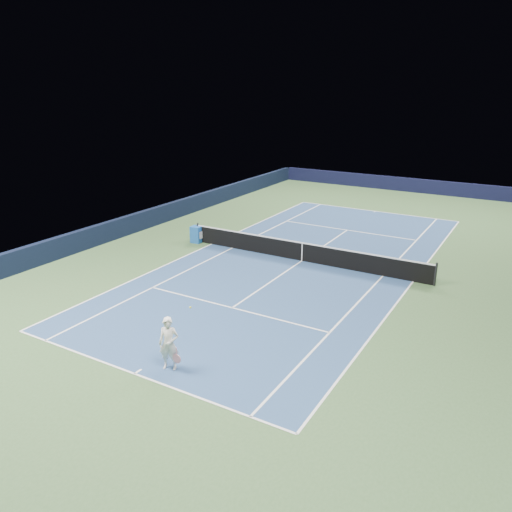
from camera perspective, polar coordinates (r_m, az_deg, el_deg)
The scene contains 18 objects.
ground at distance 24.99m, azimuth 5.26°, elevation -0.57°, with size 40.00×40.00×0.00m, color #37562E.
wall_far at distance 43.09m, azimuth 16.74°, elevation 7.83°, with size 22.00×0.35×1.10m, color black.
wall_left at distance 30.76m, azimuth -13.29°, elevation 3.84°, with size 0.35×40.00×1.10m, color black.
court_surface at distance 24.99m, azimuth 5.26°, elevation -0.56°, with size 10.97×23.77×0.01m, color navy.
baseline_far at distance 35.70m, azimuth 13.48°, elevation 5.01°, with size 10.97×0.08×0.00m, color white.
baseline_near at distance 16.04m, azimuth -13.71°, elevation -12.94°, with size 10.97×0.08×0.00m, color white.
sideline_doubles_right at distance 23.38m, azimuth 17.51°, elevation -2.80°, with size 0.08×23.77×0.00m, color white.
sideline_doubles_left at distance 27.62m, azimuth -5.08°, elevation 1.38°, with size 0.08×23.77×0.00m, color white.
sideline_singles_right at distance 23.67m, azimuth 14.30°, elevation -2.22°, with size 0.08×23.77×0.00m, color white.
sideline_singles_left at distance 26.88m, azimuth -2.69°, elevation 0.94°, with size 0.08×23.77×0.00m, color white.
service_line_far at distance 30.65m, azimuth 10.39°, elevation 2.93°, with size 8.23×0.08×0.00m, color white.
service_line_near at distance 19.79m, azimuth -2.73°, elevation -5.93°, with size 8.23×0.08×0.00m, color white.
center_service_line at distance 24.99m, azimuth 5.26°, elevation -0.55°, with size 0.08×12.80×0.00m, color white.
center_mark_far at distance 35.56m, azimuth 13.40°, elevation 4.96°, with size 0.08×0.30×0.00m, color white.
center_mark_near at distance 16.13m, azimuth -13.34°, elevation -12.72°, with size 0.08×0.30×0.00m, color white.
tennis_net at distance 24.83m, azimuth 5.29°, elevation 0.53°, with size 12.90×0.10×1.07m.
sponsor_cube at distance 27.89m, azimuth -6.81°, elevation 2.47°, with size 0.61×0.55×0.92m.
tennis_player at distance 15.67m, azimuth -9.91°, elevation -9.84°, with size 0.84×1.34×1.73m.
Camera 1 is at (9.85, -21.39, 8.37)m, focal length 35.00 mm.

